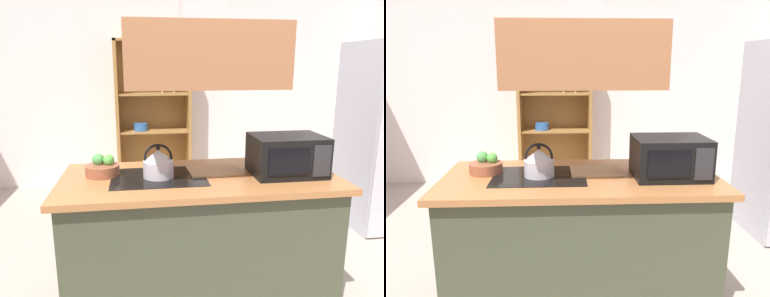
% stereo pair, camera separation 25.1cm
% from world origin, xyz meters
% --- Properties ---
extents(wall_back, '(6.00, 0.12, 2.70)m').
position_xyz_m(wall_back, '(0.00, 3.00, 1.35)').
color(wall_back, silver).
rests_on(wall_back, ground).
extents(kitchen_island, '(1.79, 0.81, 0.90)m').
position_xyz_m(kitchen_island, '(0.03, 0.31, 0.45)').
color(kitchen_island, '#3D422E').
rests_on(kitchen_island, ground).
extents(range_hood, '(0.90, 0.70, 1.23)m').
position_xyz_m(range_hood, '(0.03, 0.31, 1.77)').
color(range_hood, '#985E3A').
extents(dish_cabinet, '(0.94, 0.40, 1.91)m').
position_xyz_m(dish_cabinet, '(-0.17, 2.78, 0.85)').
color(dish_cabinet, '#9D6E36').
rests_on(dish_cabinet, ground).
extents(kettle, '(0.20, 0.20, 0.22)m').
position_xyz_m(kettle, '(-0.24, 0.31, 0.99)').
color(kettle, '#BBB2BA').
rests_on(kettle, kitchen_island).
extents(cutting_board, '(0.35, 0.26, 0.02)m').
position_xyz_m(cutting_board, '(0.14, 0.37, 0.91)').
color(cutting_board, tan).
rests_on(cutting_board, kitchen_island).
extents(microwave, '(0.46, 0.35, 0.26)m').
position_xyz_m(microwave, '(0.60, 0.26, 1.03)').
color(microwave, black).
rests_on(microwave, kitchen_island).
extents(fruit_bowl, '(0.22, 0.22, 0.14)m').
position_xyz_m(fruit_bowl, '(-0.60, 0.41, 0.95)').
color(fruit_bowl, brown).
rests_on(fruit_bowl, kitchen_island).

